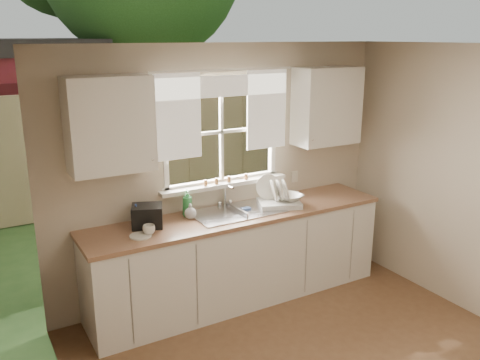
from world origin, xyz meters
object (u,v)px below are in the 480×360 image
dish_rack (278,199)px  soap_bottle_a (187,203)px  black_appliance (147,216)px  cup (149,230)px

dish_rack → soap_bottle_a: dish_rack is taller
soap_bottle_a → black_appliance: 0.43m
soap_bottle_a → black_appliance: bearing=-155.5°
soap_bottle_a → cup: soap_bottle_a is taller
cup → soap_bottle_a: bearing=23.2°
black_appliance → cup: bearing=-84.9°
dish_rack → black_appliance: 1.34m
soap_bottle_a → dish_rack: bearing=5.1°
soap_bottle_a → cup: 0.55m
cup → black_appliance: bearing=68.6°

